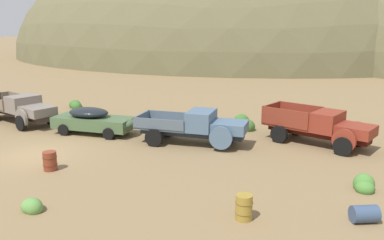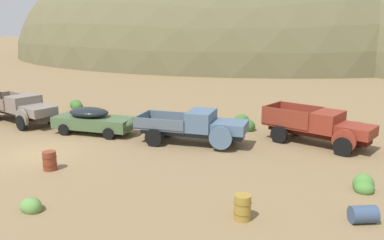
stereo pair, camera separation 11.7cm
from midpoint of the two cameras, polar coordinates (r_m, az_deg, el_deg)
name	(u,v)px [view 1 (the left image)]	position (r m, az deg, el deg)	size (l,w,h in m)	color
ground_plane	(35,155)	(21.91, -21.37, -4.58)	(300.00, 300.00, 0.00)	olive
hill_far_right	(222,55)	(85.73, 4.23, 9.16)	(87.69, 71.91, 46.07)	brown
truck_primer_gray	(23,109)	(28.62, -22.85, 1.46)	(6.71, 3.55, 2.16)	#3D322D
car_weathered_green	(95,120)	(24.70, -13.59, -0.06)	(5.22, 2.45, 1.57)	#47603D
truck_chalk_blue	(199,127)	(21.86, 0.88, -0.93)	(6.18, 2.90, 1.89)	#262D39
truck_rust_red	(324,127)	(22.76, 18.02, -1.00)	(6.08, 3.52, 1.91)	#42140D
oil_drum_foreground	(244,207)	(13.96, 7.10, -12.11)	(0.61, 0.61, 0.89)	olive
oil_drum_tipped	(365,214)	(14.87, 22.94, -12.10)	(1.04, 0.94, 0.59)	#384C6B
oil_drum_by_truck	(50,161)	(19.32, -19.57, -5.46)	(0.64, 0.64, 0.87)	brown
bush_lone_scrub	(243,125)	(25.35, 7.13, -0.65)	(1.50, 1.21, 1.19)	#3D702D
bush_front_right	(33,207)	(15.60, -21.77, -11.29)	(0.86, 0.69, 0.61)	#5B8E42
bush_front_left	(76,106)	(32.69, -16.15, 1.95)	(1.30, 1.12, 0.78)	#3D702D
bush_between_trucks	(364,185)	(17.52, 22.93, -8.49)	(0.83, 0.95, 0.86)	#4C8438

